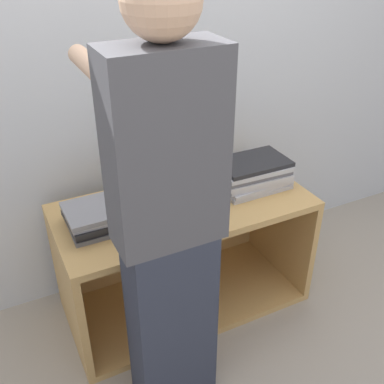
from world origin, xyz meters
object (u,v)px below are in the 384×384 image
person (168,225)px  laptop_stack_left (108,214)px  laptop_open (180,191)px  laptop_stack_right (252,174)px

person → laptop_stack_left: bearing=101.5°
laptop_open → person: 0.65m
laptop_stack_right → person: person is taller
laptop_stack_left → person: (0.10, -0.49, 0.21)m
person → laptop_stack_right: bearing=35.0°
laptop_open → laptop_stack_left: bearing=-173.2°
laptop_stack_left → laptop_stack_right: laptop_stack_right is taller
laptop_stack_left → person: person is taller
laptop_open → person: size_ratio=0.20×
laptop_open → laptop_stack_left: size_ratio=0.96×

